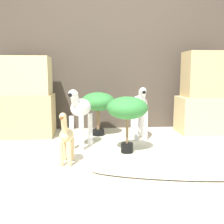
% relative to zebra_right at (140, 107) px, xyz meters
% --- Properties ---
extents(ground_plane, '(14.00, 14.00, 0.00)m').
position_rel_zebra_right_xyz_m(ground_plane, '(-0.26, -0.96, -0.43)').
color(ground_plane, beige).
extents(wall_back, '(6.40, 0.08, 2.20)m').
position_rel_zebra_right_xyz_m(wall_back, '(-0.26, 0.76, 0.67)').
color(wall_back, '#473D33').
rests_on(wall_back, ground_plane).
extents(rock_pillar_left, '(0.84, 0.48, 1.09)m').
position_rel_zebra_right_xyz_m(rock_pillar_left, '(-1.57, 0.28, 0.09)').
color(rock_pillar_left, tan).
rests_on(rock_pillar_left, ground_plane).
extents(rock_pillar_right, '(0.84, 0.48, 1.17)m').
position_rel_zebra_right_xyz_m(rock_pillar_right, '(1.06, 0.28, 0.10)').
color(rock_pillar_right, '#DBC184').
rests_on(rock_pillar_right, ground_plane).
extents(zebra_right, '(0.21, 0.46, 0.69)m').
position_rel_zebra_right_xyz_m(zebra_right, '(0.00, 0.00, 0.00)').
color(zebra_right, white).
rests_on(zebra_right, ground_plane).
extents(zebra_left, '(0.33, 0.46, 0.69)m').
position_rel_zebra_right_xyz_m(zebra_left, '(-0.76, -0.36, 0.00)').
color(zebra_left, white).
rests_on(zebra_left, ground_plane).
extents(giraffe_figurine, '(0.15, 0.35, 0.52)m').
position_rel_zebra_right_xyz_m(giraffe_figurine, '(-0.88, -0.92, -0.16)').
color(giraffe_figurine, '#E0C184').
rests_on(giraffe_figurine, ground_plane).
extents(potted_palm_front, '(0.47, 0.47, 0.60)m').
position_rel_zebra_right_xyz_m(potted_palm_front, '(-0.54, 0.24, 0.03)').
color(potted_palm_front, black).
rests_on(potted_palm_front, ground_plane).
extents(potted_palm_back, '(0.44, 0.44, 0.62)m').
position_rel_zebra_right_xyz_m(potted_palm_back, '(-0.25, -0.61, 0.05)').
color(potted_palm_back, black).
rests_on(potted_palm_back, ground_plane).
extents(surfboard, '(1.33, 0.52, 0.09)m').
position_rel_zebra_right_xyz_m(surfboard, '(-0.02, -1.30, -0.41)').
color(surfboard, silver).
rests_on(surfboard, ground_plane).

